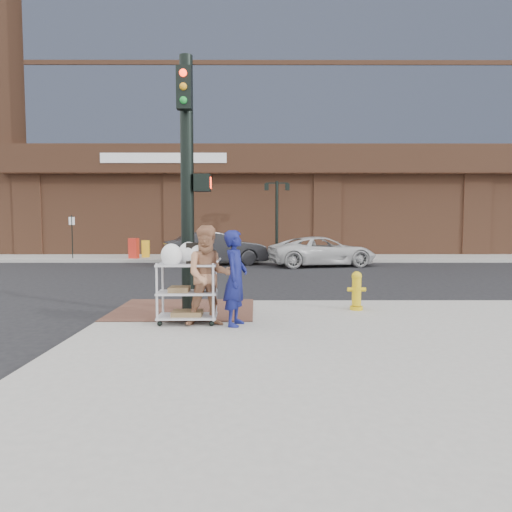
{
  "coord_description": "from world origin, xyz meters",
  "views": [
    {
      "loc": [
        0.84,
        -8.28,
        1.88
      ],
      "look_at": [
        0.86,
        0.79,
        1.25
      ],
      "focal_mm": 32.0,
      "sensor_mm": 36.0,
      "label": 1
    }
  ],
  "objects_px": {
    "sedan_dark": "(216,248)",
    "pedestrian_tan": "(209,276)",
    "lamp_post": "(277,210)",
    "woman_blue": "(236,278)",
    "utility_cart": "(187,287)",
    "fire_hydrant": "(357,290)",
    "minivan_white": "(322,251)",
    "traffic_signal_pole": "(188,176)"
  },
  "relations": [
    {
      "from": "sedan_dark",
      "to": "pedestrian_tan",
      "type": "bearing_deg",
      "value": 165.75
    },
    {
      "from": "lamp_post",
      "to": "woman_blue",
      "type": "distance_m",
      "value": 16.7
    },
    {
      "from": "lamp_post",
      "to": "woman_blue",
      "type": "height_order",
      "value": "lamp_post"
    },
    {
      "from": "pedestrian_tan",
      "to": "utility_cart",
      "type": "bearing_deg",
      "value": 147.73
    },
    {
      "from": "woman_blue",
      "to": "sedan_dark",
      "type": "distance_m",
      "value": 13.32
    },
    {
      "from": "woman_blue",
      "to": "lamp_post",
      "type": "bearing_deg",
      "value": 8.53
    },
    {
      "from": "utility_cart",
      "to": "fire_hydrant",
      "type": "height_order",
      "value": "utility_cart"
    },
    {
      "from": "minivan_white",
      "to": "fire_hydrant",
      "type": "bearing_deg",
      "value": 162.93
    },
    {
      "from": "woman_blue",
      "to": "pedestrian_tan",
      "type": "relative_size",
      "value": 0.95
    },
    {
      "from": "fire_hydrant",
      "to": "pedestrian_tan",
      "type": "bearing_deg",
      "value": -153.36
    },
    {
      "from": "minivan_white",
      "to": "fire_hydrant",
      "type": "height_order",
      "value": "minivan_white"
    },
    {
      "from": "sedan_dark",
      "to": "minivan_white",
      "type": "relative_size",
      "value": 0.98
    },
    {
      "from": "lamp_post",
      "to": "minivan_white",
      "type": "height_order",
      "value": "lamp_post"
    },
    {
      "from": "sedan_dark",
      "to": "utility_cart",
      "type": "distance_m",
      "value": 13.1
    },
    {
      "from": "lamp_post",
      "to": "woman_blue",
      "type": "xyz_separation_m",
      "value": [
        -1.49,
        -16.55,
        -1.65
      ]
    },
    {
      "from": "lamp_post",
      "to": "fire_hydrant",
      "type": "bearing_deg",
      "value": -86.6
    },
    {
      "from": "lamp_post",
      "to": "sedan_dark",
      "type": "xyz_separation_m",
      "value": [
        -2.96,
        -3.32,
        -1.85
      ]
    },
    {
      "from": "lamp_post",
      "to": "pedestrian_tan",
      "type": "bearing_deg",
      "value": -96.7
    },
    {
      "from": "pedestrian_tan",
      "to": "sedan_dark",
      "type": "relative_size",
      "value": 0.37
    },
    {
      "from": "pedestrian_tan",
      "to": "minivan_white",
      "type": "xyz_separation_m",
      "value": [
        3.81,
        12.69,
        -0.34
      ]
    },
    {
      "from": "pedestrian_tan",
      "to": "sedan_dark",
      "type": "xyz_separation_m",
      "value": [
        -1.01,
        13.24,
        -0.24
      ]
    },
    {
      "from": "fire_hydrant",
      "to": "woman_blue",
      "type": "bearing_deg",
      "value": -149.27
    },
    {
      "from": "minivan_white",
      "to": "lamp_post",
      "type": "bearing_deg",
      "value": 13.59
    },
    {
      "from": "minivan_white",
      "to": "utility_cart",
      "type": "xyz_separation_m",
      "value": [
        -4.21,
        -12.53,
        0.13
      ]
    },
    {
      "from": "woman_blue",
      "to": "minivan_white",
      "type": "height_order",
      "value": "woman_blue"
    },
    {
      "from": "pedestrian_tan",
      "to": "utility_cart",
      "type": "xyz_separation_m",
      "value": [
        -0.4,
        0.16,
        -0.22
      ]
    },
    {
      "from": "lamp_post",
      "to": "woman_blue",
      "type": "bearing_deg",
      "value": -95.15
    },
    {
      "from": "traffic_signal_pole",
      "to": "fire_hydrant",
      "type": "height_order",
      "value": "traffic_signal_pole"
    },
    {
      "from": "minivan_white",
      "to": "fire_hydrant",
      "type": "xyz_separation_m",
      "value": [
        -0.97,
        -11.26,
        -0.11
      ]
    },
    {
      "from": "traffic_signal_pole",
      "to": "utility_cart",
      "type": "xyz_separation_m",
      "value": [
        0.13,
        -1.18,
        -2.04
      ]
    },
    {
      "from": "traffic_signal_pole",
      "to": "fire_hydrant",
      "type": "xyz_separation_m",
      "value": [
        3.38,
        0.09,
        -2.28
      ]
    },
    {
      "from": "traffic_signal_pole",
      "to": "utility_cart",
      "type": "height_order",
      "value": "traffic_signal_pole"
    },
    {
      "from": "traffic_signal_pole",
      "to": "minivan_white",
      "type": "bearing_deg",
      "value": 69.07
    },
    {
      "from": "minivan_white",
      "to": "utility_cart",
      "type": "height_order",
      "value": "utility_cart"
    },
    {
      "from": "woman_blue",
      "to": "fire_hydrant",
      "type": "xyz_separation_m",
      "value": [
        2.39,
        1.42,
        -0.42
      ]
    },
    {
      "from": "lamp_post",
      "to": "pedestrian_tan",
      "type": "relative_size",
      "value": 2.33
    },
    {
      "from": "traffic_signal_pole",
      "to": "woman_blue",
      "type": "relative_size",
      "value": 3.06
    },
    {
      "from": "fire_hydrant",
      "to": "sedan_dark",
      "type": "bearing_deg",
      "value": 108.06
    },
    {
      "from": "minivan_white",
      "to": "utility_cart",
      "type": "bearing_deg",
      "value": 149.27
    },
    {
      "from": "minivan_white",
      "to": "sedan_dark",
      "type": "bearing_deg",
      "value": 71.3
    },
    {
      "from": "lamp_post",
      "to": "fire_hydrant",
      "type": "height_order",
      "value": "lamp_post"
    },
    {
      "from": "pedestrian_tan",
      "to": "sedan_dark",
      "type": "bearing_deg",
      "value": 83.36
    }
  ]
}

